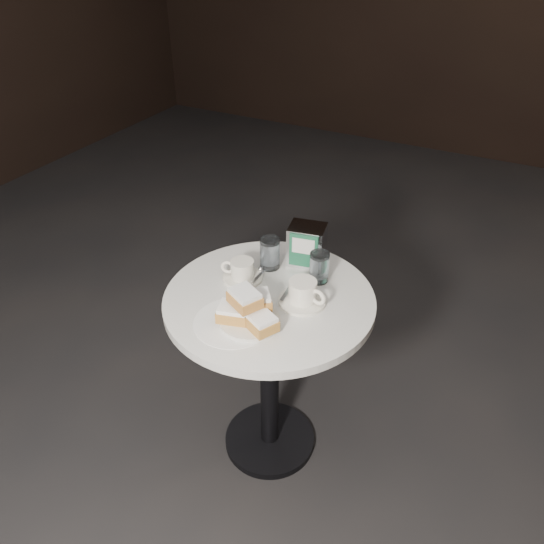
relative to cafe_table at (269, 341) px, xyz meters
The scene contains 9 objects.
ground 0.55m from the cafe_table, ahead, with size 7.00×7.00×0.00m, color black.
cafe_table is the anchor object (origin of this frame).
sugar_spill 0.26m from the cafe_table, 102.20° to the right, with size 0.25×0.25×0.00m, color white.
beignet_plate 0.29m from the cafe_table, 86.52° to the right, with size 0.21×0.20×0.12m.
coffee_cup_left 0.27m from the cafe_table, 160.12° to the left, with size 0.17×0.17×0.07m.
coffee_cup_right 0.26m from the cafe_table, 11.50° to the left, with size 0.18×0.18×0.08m.
water_glass_left 0.31m from the cafe_table, 116.88° to the left, with size 0.09×0.09×0.11m.
water_glass_right 0.32m from the cafe_table, 56.02° to the left, with size 0.07×0.07×0.11m.
napkin_dispenser 0.36m from the cafe_table, 84.59° to the left, with size 0.14×0.13×0.15m.
Camera 1 is at (0.65, -1.23, 1.80)m, focal length 35.00 mm.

